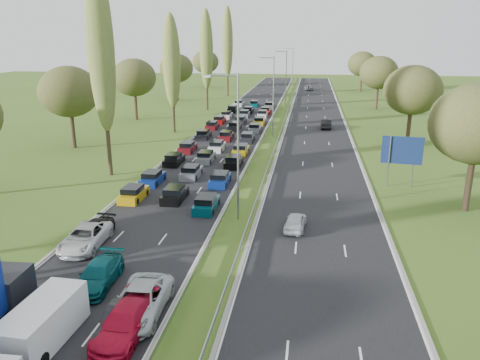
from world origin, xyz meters
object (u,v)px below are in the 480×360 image
at_px(near_car_3, 93,231).
at_px(direction_sign, 402,153).
at_px(near_car_2, 85,237).
at_px(white_van_rear, 46,320).

height_order(near_car_3, direction_sign, direction_sign).
distance_m(near_car_2, white_van_rear, 10.99).
bearing_deg(direction_sign, near_car_3, -145.85).
distance_m(near_car_3, direction_sign, 30.41).
height_order(near_car_2, direction_sign, direction_sign).
height_order(near_car_2, white_van_rear, white_van_rear).
relative_size(white_van_rear, direction_sign, 1.02).
xyz_separation_m(near_car_2, near_car_3, (-0.06, 1.44, -0.11)).
distance_m(white_van_rear, direction_sign, 36.39).
xyz_separation_m(near_car_2, direction_sign, (25.00, 18.44, 2.79)).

